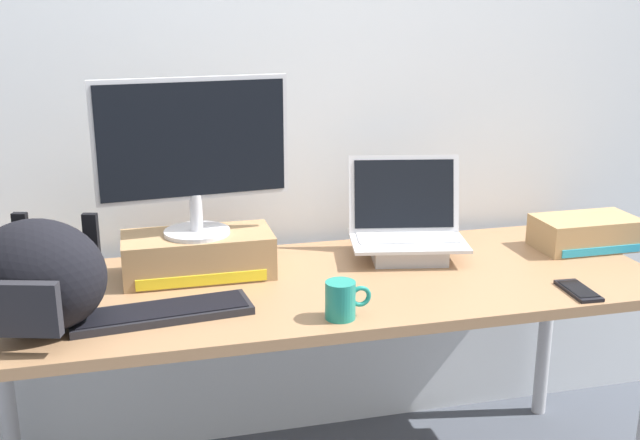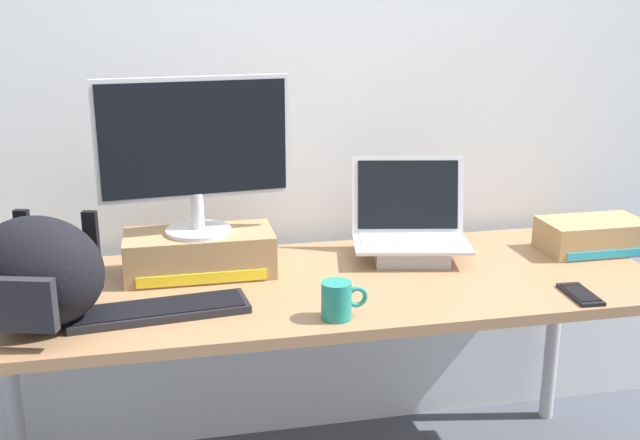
{
  "view_description": "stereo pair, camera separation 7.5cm",
  "coord_description": "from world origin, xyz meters",
  "views": [
    {
      "loc": [
        -0.49,
        -1.95,
        1.49
      ],
      "look_at": [
        0.0,
        0.0,
        0.89
      ],
      "focal_mm": 42.47,
      "sensor_mm": 36.0,
      "label": 1
    },
    {
      "loc": [
        -0.42,
        -1.96,
        1.49
      ],
      "look_at": [
        0.0,
        0.0,
        0.89
      ],
      "focal_mm": 42.47,
      "sensor_mm": 36.0,
      "label": 2
    }
  ],
  "objects": [
    {
      "name": "back_wall",
      "position": [
        0.0,
        0.45,
        1.3
      ],
      "size": [
        7.0,
        0.1,
        2.6
      ],
      "primitive_type": "cube",
      "color": "silver",
      "rests_on": "ground"
    },
    {
      "name": "plush_toy",
      "position": [
        -0.66,
        0.17,
        0.77
      ],
      "size": [
        0.12,
        0.12,
        0.12
      ],
      "color": "#2393CC",
      "rests_on": "desk"
    },
    {
      "name": "messenger_backpack",
      "position": [
        -0.73,
        -0.16,
        0.85
      ],
      "size": [
        0.37,
        0.33,
        0.28
      ],
      "rotation": [
        0.0,
        0.0,
        -0.28
      ],
      "color": "black",
      "rests_on": "desk"
    },
    {
      "name": "desk",
      "position": [
        0.0,
        0.0,
        0.65
      ],
      "size": [
        1.95,
        0.7,
        0.71
      ],
      "color": "#99704C",
      "rests_on": "ground"
    },
    {
      "name": "toner_box_cyan",
      "position": [
        0.9,
        0.08,
        0.76
      ],
      "size": [
        0.32,
        0.18,
        0.1
      ],
      "color": "#A88456",
      "rests_on": "desk"
    },
    {
      "name": "toner_box_yellow",
      "position": [
        -0.33,
        0.13,
        0.78
      ],
      "size": [
        0.42,
        0.21,
        0.12
      ],
      "color": "#9E7A51",
      "rests_on": "desk"
    },
    {
      "name": "cell_phone",
      "position": [
        0.66,
        -0.26,
        0.72
      ],
      "size": [
        0.07,
        0.16,
        0.01
      ],
      "rotation": [
        0.0,
        0.0,
        -0.05
      ],
      "color": "black",
      "rests_on": "desk"
    },
    {
      "name": "desktop_monitor",
      "position": [
        -0.33,
        0.13,
        1.08
      ],
      "size": [
        0.54,
        0.19,
        0.44
      ],
      "rotation": [
        0.0,
        0.0,
        0.1
      ],
      "color": "silver",
      "rests_on": "toner_box_yellow"
    },
    {
      "name": "external_keyboard",
      "position": [
        -0.45,
        -0.15,
        0.73
      ],
      "size": [
        0.46,
        0.18,
        0.02
      ],
      "rotation": [
        0.0,
        0.0,
        0.1
      ],
      "color": "black",
      "rests_on": "desk"
    },
    {
      "name": "coffee_mug",
      "position": [
        -0.01,
        -0.26,
        0.76
      ],
      "size": [
        0.12,
        0.08,
        0.1
      ],
      "color": "#1E7F70",
      "rests_on": "desk"
    },
    {
      "name": "open_laptop",
      "position": [
        0.31,
        0.15,
        0.78
      ],
      "size": [
        0.39,
        0.31,
        0.3
      ],
      "rotation": [
        0.0,
        0.0,
        -0.2
      ],
      "color": "#ADADB2",
      "rests_on": "desk"
    }
  ]
}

